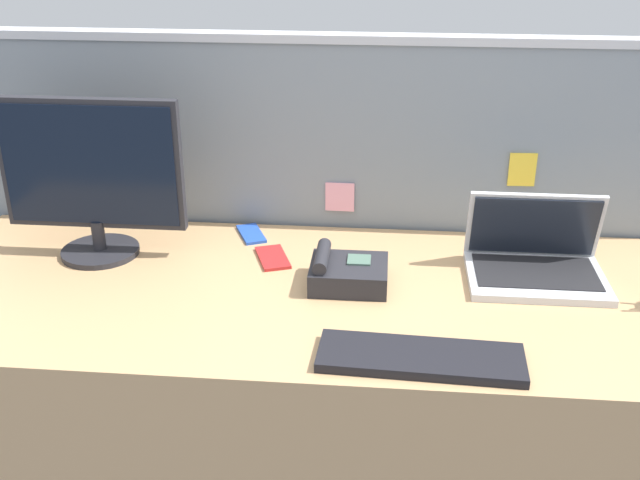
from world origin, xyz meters
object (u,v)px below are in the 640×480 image
(desk_phone, at_px, (347,273))
(laptop, at_px, (535,258))
(desktop_monitor, at_px, (92,174))
(cell_phone_red_case, at_px, (273,258))
(keyboard_main, at_px, (421,358))
(cell_phone_blue_case, at_px, (251,234))

(desk_phone, bearing_deg, laptop, 11.99)
(desktop_monitor, distance_m, laptop, 1.22)
(laptop, bearing_deg, desk_phone, -168.01)
(laptop, xyz_separation_m, cell_phone_red_case, (-0.71, 0.03, -0.04))
(keyboard_main, distance_m, cell_phone_red_case, 0.62)
(cell_phone_blue_case, distance_m, cell_phone_red_case, 0.18)
(desk_phone, distance_m, keyboard_main, 0.39)
(cell_phone_red_case, bearing_deg, laptop, -22.41)
(desktop_monitor, distance_m, keyboard_main, 1.03)
(desk_phone, bearing_deg, cell_phone_red_case, 148.36)
(keyboard_main, xyz_separation_m, cell_phone_red_case, (-0.40, 0.48, -0.01))
(desktop_monitor, distance_m, cell_phone_red_case, 0.54)
(desktop_monitor, relative_size, cell_phone_blue_case, 3.70)
(laptop, bearing_deg, desktop_monitor, 178.85)
(desktop_monitor, height_order, cell_phone_red_case, desktop_monitor)
(cell_phone_blue_case, bearing_deg, desk_phone, -67.39)
(desktop_monitor, bearing_deg, cell_phone_red_case, 0.35)
(cell_phone_red_case, bearing_deg, desktop_monitor, 160.12)
(laptop, height_order, keyboard_main, laptop)
(cell_phone_red_case, bearing_deg, desk_phone, -51.86)
(cell_phone_blue_case, bearing_deg, laptop, -36.74)
(desktop_monitor, xyz_separation_m, cell_phone_blue_case, (0.40, 0.16, -0.23))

